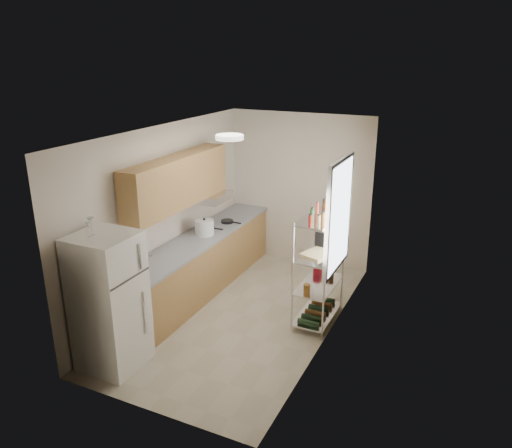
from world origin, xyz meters
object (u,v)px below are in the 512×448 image
at_px(rice_cooker, 204,227).
at_px(refrigerator, 109,302).
at_px(frying_pan_large, 207,228).
at_px(cutting_board, 318,253).
at_px(espresso_machine, 323,238).

bearing_deg(rice_cooker, refrigerator, -89.31).
bearing_deg(frying_pan_large, cutting_board, -18.39).
relative_size(rice_cooker, espresso_machine, 1.17).
xyz_separation_m(refrigerator, cutting_board, (1.87, 1.93, 0.20)).
distance_m(cutting_board, espresso_machine, 0.33).
bearing_deg(cutting_board, refrigerator, -134.07).
bearing_deg(cutting_board, frying_pan_large, 165.78).
relative_size(refrigerator, espresso_machine, 6.63).
relative_size(cutting_board, espresso_machine, 1.62).
height_order(refrigerator, cutting_board, refrigerator).
relative_size(refrigerator, rice_cooker, 5.68).
bearing_deg(refrigerator, frying_pan_large, 92.86).
height_order(rice_cooker, espresso_machine, espresso_machine).
distance_m(frying_pan_large, espresso_machine, 1.98).
height_order(frying_pan_large, espresso_machine, espresso_machine).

